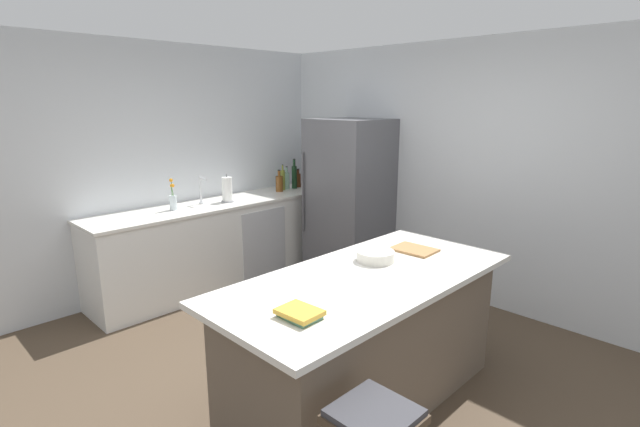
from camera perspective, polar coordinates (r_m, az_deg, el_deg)
ground_plane at (r=3.67m, az=-1.64°, el=-19.66°), size 7.20×7.20×0.00m
wall_rear at (r=4.95m, az=17.57°, el=4.67°), size 6.00×0.10×2.60m
wall_left at (r=5.19m, az=-20.79°, el=4.81°), size 0.10×6.00×2.60m
counter_run_left at (r=5.36m, az=-11.90°, el=-3.48°), size 0.66×2.90×0.93m
kitchen_island at (r=3.26m, az=5.54°, el=-14.91°), size 0.98×2.13×0.91m
refrigerator at (r=5.35m, az=3.58°, el=1.67°), size 0.80×0.76×1.82m
sink_faucet at (r=5.16m, az=-14.26°, el=2.83°), size 0.15×0.05×0.30m
flower_vase at (r=4.97m, az=-17.48°, el=1.59°), size 0.07×0.07×0.32m
paper_towel_roll at (r=5.22m, az=-11.24°, el=2.85°), size 0.14×0.14×0.31m
hot_sauce_bottle at (r=6.03m, az=-1.47°, el=4.15°), size 0.05×0.05×0.25m
syrup_bottle at (r=6.03m, az=-2.69°, el=4.15°), size 0.07×0.07×0.23m
wine_bottle at (r=5.92m, az=-3.15°, el=4.56°), size 0.06×0.06×0.37m
gin_bottle at (r=5.90m, az=-4.08°, el=4.07°), size 0.07×0.07×0.29m
olive_oil_bottle at (r=5.82m, az=-4.56°, el=4.13°), size 0.05×0.05×0.32m
whiskey_bottle at (r=5.73m, az=-4.98°, el=3.69°), size 0.09×0.09×0.27m
cookbook_stack at (r=2.49m, az=-2.52°, el=-12.08°), size 0.23×0.19×0.05m
mixing_bowl at (r=3.33m, az=6.79°, el=-5.16°), size 0.27×0.27×0.07m
cutting_board at (r=3.61m, az=11.40°, el=-4.33°), size 0.32×0.25×0.02m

